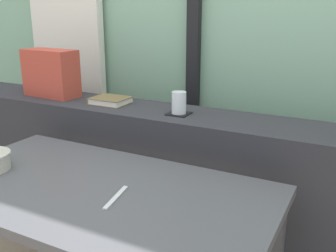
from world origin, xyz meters
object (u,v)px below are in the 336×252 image
at_px(coaster_square, 179,114).
at_px(fork_utensil, 116,197).
at_px(breakfast_table, 97,214).
at_px(throw_pillow, 51,73).
at_px(closed_book, 110,100).
at_px(juice_glass, 179,103).

distance_m(coaster_square, fork_utensil, 0.63).
height_order(breakfast_table, throw_pillow, throw_pillow).
relative_size(breakfast_table, closed_book, 6.74).
relative_size(coaster_square, juice_glass, 0.98).
bearing_deg(breakfast_table, fork_utensil, -17.83).
bearing_deg(breakfast_table, throw_pillow, 141.62).
relative_size(juice_glass, throw_pillow, 0.32).
height_order(juice_glass, throw_pillow, throw_pillow).
distance_m(juice_glass, fork_utensil, 0.65).
height_order(throw_pillow, fork_utensil, throw_pillow).
height_order(coaster_square, fork_utensil, coaster_square).
relative_size(breakfast_table, juice_glass, 12.51).
bearing_deg(fork_utensil, breakfast_table, 152.04).
height_order(breakfast_table, closed_book, closed_book).
distance_m(coaster_square, closed_book, 0.41).
bearing_deg(throw_pillow, breakfast_table, -38.38).
bearing_deg(fork_utensil, coaster_square, 85.99).
bearing_deg(throw_pillow, juice_glass, -1.70).
relative_size(throw_pillow, fork_utensil, 1.88).
bearing_deg(juice_glass, throw_pillow, 178.30).
height_order(closed_book, fork_utensil, closed_book).
height_order(coaster_square, juice_glass, juice_glass).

